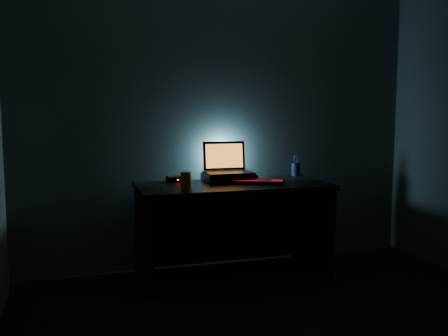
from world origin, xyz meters
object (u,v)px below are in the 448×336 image
laptop (227,166)px  keyboard (257,182)px  pen_cup (296,169)px  router (176,179)px  juice_glass (186,180)px  mouse (264,181)px

laptop → keyboard: bearing=-51.4°
laptop → keyboard: (0.18, -0.23, -0.11)m
laptop → pen_cup: laptop is taller
router → juice_glass: bearing=-100.4°
keyboard → router: size_ratio=2.96×
laptop → mouse: size_ratio=3.41×
router → laptop: bearing=-16.2°
laptop → mouse: 0.35m
mouse → pen_cup: bearing=15.1°
mouse → keyboard: bearing=148.5°
mouse → router: (-0.66, 0.29, 0.00)m
keyboard → mouse: (0.05, -0.01, 0.01)m
router → pen_cup: bearing=-6.5°
pen_cup → router: bearing=-176.7°
keyboard → juice_glass: juice_glass is taller
pen_cup → router: size_ratio=0.75×
pen_cup → router: 1.10m
juice_glass → router: (0.00, 0.39, -0.04)m
juice_glass → router: 0.40m
keyboard → mouse: size_ratio=3.93×
laptop → juice_glass: 0.55m
keyboard → juice_glass: (-0.61, -0.12, 0.05)m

